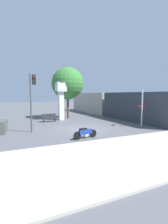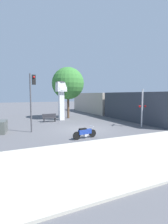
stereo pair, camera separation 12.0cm
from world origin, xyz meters
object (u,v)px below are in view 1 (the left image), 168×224
(motorcycle, at_px, (85,133))
(clock_tower, at_px, (61,94))
(freight_train, at_px, (111,104))
(traffic_light, at_px, (32,92))
(street_tree, at_px, (68,83))
(bench, at_px, (49,118))
(railroad_crossing_signal, at_px, (142,106))

(motorcycle, bearing_deg, clock_tower, 73.03)
(freight_train, distance_m, traffic_light, 14.16)
(clock_tower, height_order, freight_train, clock_tower)
(traffic_light, bearing_deg, street_tree, 51.06)
(street_tree, distance_m, bench, 5.52)
(street_tree, xyz_separation_m, bench, (-3.06, -2.10, -4.09))
(motorcycle, distance_m, freight_train, 14.13)
(railroad_crossing_signal, bearing_deg, street_tree, 115.22)
(clock_tower, bearing_deg, motorcycle, -97.73)
(clock_tower, xyz_separation_m, street_tree, (1.34, 1.26, 1.37))
(motorcycle, distance_m, clock_tower, 10.01)
(freight_train, xyz_separation_m, traffic_light, (-12.35, -6.73, 1.60))
(clock_tower, xyz_separation_m, traffic_light, (-4.30, -5.73, 0.09))
(motorcycle, relative_size, street_tree, 0.29)
(street_tree, bearing_deg, motorcycle, -103.75)
(clock_tower, distance_m, railroad_crossing_signal, 9.69)
(motorcycle, distance_m, railroad_crossing_signal, 7.29)
(clock_tower, distance_m, freight_train, 8.25)
(freight_train, distance_m, bench, 10.01)
(motorcycle, height_order, clock_tower, clock_tower)
(motorcycle, xyz_separation_m, bench, (-0.42, 8.68, 0.08))
(street_tree, height_order, bench, street_tree)
(bench, bearing_deg, traffic_light, -117.89)
(bench, bearing_deg, street_tree, 34.46)
(traffic_light, height_order, railroad_crossing_signal, traffic_light)
(railroad_crossing_signal, height_order, bench, railroad_crossing_signal)
(clock_tower, relative_size, freight_train, 0.21)
(railroad_crossing_signal, xyz_separation_m, street_tree, (-4.27, 9.06, 2.58))
(motorcycle, height_order, street_tree, street_tree)
(bench, bearing_deg, freight_train, 10.68)
(railroad_crossing_signal, relative_size, street_tree, 0.55)
(freight_train, relative_size, bench, 14.19)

